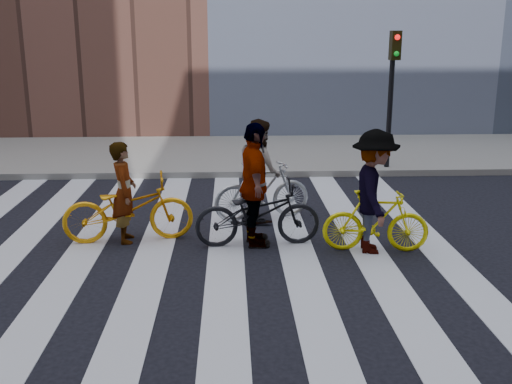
{
  "coord_description": "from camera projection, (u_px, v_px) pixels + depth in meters",
  "views": [
    {
      "loc": [
        0.64,
        -8.56,
        3.28
      ],
      "look_at": [
        1.02,
        0.3,
        0.91
      ],
      "focal_mm": 42.0,
      "sensor_mm": 36.0,
      "label": 1
    }
  ],
  "objects": [
    {
      "name": "bike_dark_rear",
      "position": [
        258.0,
        214.0,
        9.42
      ],
      "size": [
        2.03,
        0.84,
        1.04
      ],
      "primitive_type": "imported",
      "rotation": [
        0.0,
        0.0,
        1.65
      ],
      "color": "black",
      "rests_on": "ground"
    },
    {
      "name": "rider_right",
      "position": [
        374.0,
        192.0,
        9.04
      ],
      "size": [
        0.83,
        1.29,
        1.9
      ],
      "primitive_type": "imported",
      "rotation": [
        0.0,
        0.0,
        1.46
      ],
      "color": "slate",
      "rests_on": "ground"
    },
    {
      "name": "ground",
      "position": [
        190.0,
        256.0,
        9.08
      ],
      "size": [
        100.0,
        100.0,
        0.0
      ],
      "primitive_type": "plane",
      "color": "black",
      "rests_on": "ground"
    },
    {
      "name": "bike_yellow_right",
      "position": [
        376.0,
        221.0,
        9.16
      ],
      "size": [
        1.66,
        0.63,
        0.97
      ],
      "primitive_type": "imported",
      "rotation": [
        0.0,
        0.0,
        1.46
      ],
      "color": "#FAED0D",
      "rests_on": "ground"
    },
    {
      "name": "bike_yellow_left",
      "position": [
        128.0,
        209.0,
        9.6
      ],
      "size": [
        2.15,
        1.01,
        1.09
      ],
      "primitive_type": "imported",
      "rotation": [
        0.0,
        0.0,
        1.71
      ],
      "color": "#F39E0D",
      "rests_on": "ground"
    },
    {
      "name": "traffic_signal",
      "position": [
        392.0,
        77.0,
        13.81
      ],
      "size": [
        0.22,
        0.42,
        3.33
      ],
      "color": "black",
      "rests_on": "ground"
    },
    {
      "name": "rider_left",
      "position": [
        124.0,
        192.0,
        9.53
      ],
      "size": [
        0.47,
        0.65,
        1.64
      ],
      "primitive_type": "imported",
      "rotation": [
        0.0,
        0.0,
        1.71
      ],
      "color": "slate",
      "rests_on": "ground"
    },
    {
      "name": "bike_silver_mid",
      "position": [
        262.0,
        191.0,
        10.74
      ],
      "size": [
        1.85,
        0.96,
        1.07
      ],
      "primitive_type": "imported",
      "rotation": [
        0.0,
        0.0,
        1.84
      ],
      "color": "#B3B7BD",
      "rests_on": "ground"
    },
    {
      "name": "zebra_crosswalk",
      "position": [
        190.0,
        256.0,
        9.08
      ],
      "size": [
        8.25,
        10.0,
        0.01
      ],
      "color": "silver",
      "rests_on": "ground"
    },
    {
      "name": "rider_rear",
      "position": [
        254.0,
        185.0,
        9.3
      ],
      "size": [
        0.57,
        1.18,
        1.96
      ],
      "primitive_type": "imported",
      "rotation": [
        0.0,
        0.0,
        1.65
      ],
      "color": "slate",
      "rests_on": "ground"
    },
    {
      "name": "rider_mid",
      "position": [
        260.0,
        170.0,
        10.64
      ],
      "size": [
        0.9,
        1.04,
        1.83
      ],
      "primitive_type": "imported",
      "rotation": [
        0.0,
        0.0,
        1.84
      ],
      "color": "slate",
      "rests_on": "ground"
    },
    {
      "name": "sidewalk_far",
      "position": [
        207.0,
        154.0,
        16.3
      ],
      "size": [
        100.0,
        5.0,
        0.15
      ],
      "primitive_type": "cube",
      "color": "gray",
      "rests_on": "ground"
    }
  ]
}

